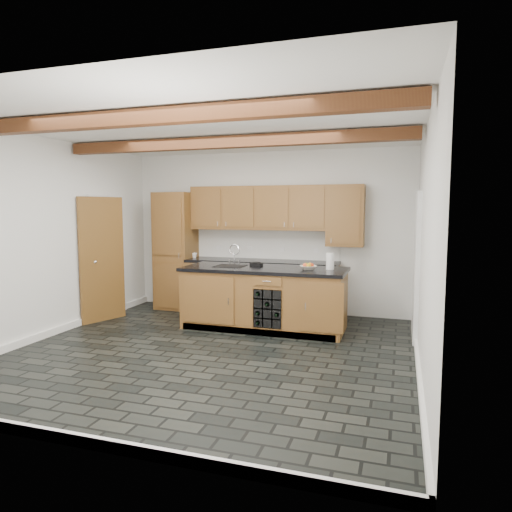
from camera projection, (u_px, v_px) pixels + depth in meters
The scene contains 10 objects.
ground at pixel (213, 351), 5.82m from camera, with size 5.00×5.00×0.00m, color black.
room_shell at pixel (221, 230), 6.20m from camera, with size 5.01×5.00×5.00m.
back_cabinetry at pixel (243, 257), 7.96m from camera, with size 3.65×0.62×2.20m.
island at pixel (264, 298), 6.90m from camera, with size 2.48×0.96×0.93m.
faucet at pixel (231, 264), 7.06m from camera, with size 0.45×0.40×0.34m.
kitchen_scale at pixel (256, 264), 7.09m from camera, with size 0.20×0.14×0.06m.
fruit_bowl at pixel (308, 268), 6.63m from camera, with size 0.25×0.25×0.06m, color beige.
fruit_cluster at pixel (308, 265), 6.63m from camera, with size 0.16×0.17×0.07m.
paper_towel at pixel (330, 261), 6.63m from camera, with size 0.12×0.12×0.24m, color white.
mug at pixel (194, 255), 8.23m from camera, with size 0.09×0.09×0.09m, color white.
Camera 1 is at (2.26, -5.23, 1.81)m, focal length 32.00 mm.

